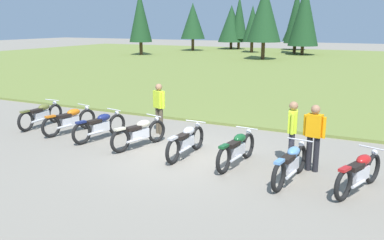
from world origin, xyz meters
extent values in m
plane|color=gray|center=(0.00, 0.00, 0.00)|extent=(140.00, 140.00, 0.00)
cube|color=olive|center=(0.00, 25.72, 0.05)|extent=(80.00, 44.00, 0.10)
cylinder|color=#47331E|center=(-6.71, 29.60, 0.89)|extent=(0.36, 0.36, 1.78)
cone|color=#193D1E|center=(-6.71, 29.60, 4.45)|extent=(3.28, 3.28, 5.33)
cylinder|color=#47331E|center=(-4.50, 37.17, 0.55)|extent=(0.36, 0.36, 1.10)
cone|color=#193D1E|center=(-4.50, 37.17, 4.41)|extent=(3.29, 3.29, 6.63)
cylinder|color=#47331E|center=(-7.23, 45.67, 0.63)|extent=(0.36, 0.36, 1.26)
cone|color=#193D1E|center=(-7.23, 45.67, 3.41)|extent=(3.32, 3.32, 4.29)
cylinder|color=#47331E|center=(-20.56, 29.31, 0.76)|extent=(0.36, 0.36, 1.51)
cone|color=#193D1E|center=(-20.56, 29.31, 4.25)|extent=(2.49, 2.49, 5.47)
cylinder|color=#47331E|center=(-15.38, 43.48, 0.52)|extent=(0.36, 0.36, 1.05)
cone|color=#193D1E|center=(-15.38, 43.48, 3.47)|extent=(3.55, 3.55, 4.85)
cylinder|color=#47331E|center=(-14.30, 43.51, 0.74)|extent=(0.36, 0.36, 1.49)
cone|color=#193D1E|center=(-14.30, 43.51, 4.27)|extent=(2.21, 2.21, 5.57)
cylinder|color=#47331E|center=(-18.54, 38.19, 0.80)|extent=(0.36, 0.36, 1.60)
cone|color=#193D1E|center=(-18.54, 38.19, 3.81)|extent=(3.07, 3.07, 4.43)
cylinder|color=#47331E|center=(-5.80, 39.05, 0.64)|extent=(0.36, 0.36, 1.29)
cone|color=#193D1E|center=(-5.80, 39.05, 4.27)|extent=(2.58, 2.58, 5.96)
cylinder|color=#47331E|center=(-10.73, 38.31, 0.68)|extent=(0.36, 0.36, 1.36)
cone|color=#193D1E|center=(-10.73, 38.31, 3.48)|extent=(2.26, 2.26, 4.26)
torus|color=black|center=(-6.02, 1.41, 0.35)|extent=(0.13, 0.70, 0.70)
torus|color=black|center=(-5.97, 0.01, 0.35)|extent=(0.13, 0.70, 0.70)
cube|color=silver|center=(-5.99, 0.71, 0.40)|extent=(0.22, 0.65, 0.28)
ellipsoid|color=brown|center=(-6.00, 0.89, 0.68)|extent=(0.28, 0.49, 0.22)
cube|color=black|center=(-5.99, 0.49, 0.62)|extent=(0.24, 0.49, 0.10)
cube|color=brown|center=(-5.97, 0.01, 0.69)|extent=(0.15, 0.33, 0.06)
cylinder|color=silver|center=(-6.02, 1.31, 0.86)|extent=(0.62, 0.06, 0.03)
sphere|color=silver|center=(-6.02, 1.43, 0.73)|extent=(0.14, 0.14, 0.14)
cylinder|color=silver|center=(-5.84, 0.42, 0.30)|extent=(0.09, 0.55, 0.07)
torus|color=black|center=(-4.35, 1.20, 0.35)|extent=(0.24, 0.71, 0.70)
torus|color=black|center=(-4.65, -0.17, 0.35)|extent=(0.24, 0.71, 0.70)
cube|color=silver|center=(-4.50, 0.52, 0.40)|extent=(0.33, 0.67, 0.28)
ellipsoid|color=orange|center=(-4.46, 0.69, 0.68)|extent=(0.35, 0.52, 0.22)
cube|color=black|center=(-4.54, 0.30, 0.62)|extent=(0.32, 0.52, 0.10)
cube|color=orange|center=(-4.65, -0.17, 0.69)|extent=(0.20, 0.34, 0.06)
cylinder|color=silver|center=(-4.37, 1.11, 0.86)|extent=(0.61, 0.16, 0.03)
sphere|color=silver|center=(-4.35, 1.22, 0.73)|extent=(0.14, 0.14, 0.14)
cylinder|color=silver|center=(-4.42, 0.20, 0.30)|extent=(0.18, 0.55, 0.07)
torus|color=black|center=(-2.96, 1.03, 0.35)|extent=(0.24, 0.71, 0.70)
torus|color=black|center=(-3.25, -0.34, 0.35)|extent=(0.24, 0.71, 0.70)
cube|color=silver|center=(-3.10, 0.35, 0.40)|extent=(0.33, 0.67, 0.28)
ellipsoid|color=navy|center=(-3.07, 0.52, 0.68)|extent=(0.35, 0.52, 0.22)
cube|color=black|center=(-3.15, 0.13, 0.62)|extent=(0.31, 0.51, 0.10)
cube|color=navy|center=(-3.25, -0.34, 0.69)|extent=(0.20, 0.34, 0.06)
cylinder|color=silver|center=(-2.98, 0.93, 0.86)|extent=(0.61, 0.16, 0.03)
sphere|color=silver|center=(-2.96, 1.05, 0.73)|extent=(0.14, 0.14, 0.14)
cylinder|color=silver|center=(-3.03, 0.02, 0.30)|extent=(0.18, 0.55, 0.07)
torus|color=black|center=(-1.35, 0.86, 0.35)|extent=(0.28, 0.70, 0.70)
torus|color=black|center=(-1.72, -0.49, 0.35)|extent=(0.28, 0.70, 0.70)
cube|color=silver|center=(-1.53, 0.19, 0.40)|extent=(0.36, 0.67, 0.28)
ellipsoid|color=beige|center=(-1.49, 0.36, 0.68)|extent=(0.38, 0.53, 0.22)
cube|color=black|center=(-1.59, -0.02, 0.62)|extent=(0.34, 0.52, 0.10)
cube|color=beige|center=(-1.72, -0.49, 0.69)|extent=(0.22, 0.35, 0.06)
cylinder|color=silver|center=(-1.38, 0.77, 0.86)|extent=(0.61, 0.19, 0.03)
sphere|color=silver|center=(-1.34, 0.88, 0.73)|extent=(0.14, 0.14, 0.14)
cylinder|color=silver|center=(-1.48, -0.14, 0.30)|extent=(0.21, 0.55, 0.07)
torus|color=black|center=(0.10, 0.75, 0.35)|extent=(0.11, 0.70, 0.70)
torus|color=black|center=(0.07, -0.65, 0.35)|extent=(0.11, 0.70, 0.70)
cube|color=silver|center=(0.08, 0.05, 0.40)|extent=(0.21, 0.64, 0.28)
ellipsoid|color=#B7B7BC|center=(0.09, 0.23, 0.68)|extent=(0.27, 0.48, 0.22)
cube|color=black|center=(0.08, -0.17, 0.62)|extent=(0.23, 0.48, 0.10)
cube|color=#B7B7BC|center=(0.07, -0.65, 0.69)|extent=(0.15, 0.32, 0.06)
cylinder|color=silver|center=(0.09, 0.65, 0.86)|extent=(0.62, 0.04, 0.03)
sphere|color=silver|center=(0.10, 0.77, 0.73)|extent=(0.14, 0.14, 0.14)
cylinder|color=silver|center=(0.22, -0.25, 0.30)|extent=(0.08, 0.55, 0.07)
torus|color=black|center=(1.65, 0.67, 0.35)|extent=(0.17, 0.71, 0.70)
torus|color=black|center=(1.51, -0.72, 0.35)|extent=(0.17, 0.71, 0.70)
cube|color=silver|center=(1.58, -0.02, 0.40)|extent=(0.26, 0.66, 0.28)
ellipsoid|color=#144C23|center=(1.60, 0.16, 0.68)|extent=(0.31, 0.50, 0.22)
cube|color=black|center=(1.56, -0.24, 0.62)|extent=(0.27, 0.50, 0.10)
cube|color=#144C23|center=(1.51, -0.72, 0.69)|extent=(0.17, 0.33, 0.06)
cylinder|color=silver|center=(1.64, 0.57, 0.86)|extent=(0.62, 0.09, 0.03)
sphere|color=silver|center=(1.65, 0.69, 0.73)|extent=(0.14, 0.14, 0.14)
cylinder|color=silver|center=(1.69, -0.34, 0.30)|extent=(0.12, 0.55, 0.07)
torus|color=black|center=(3.17, 0.16, 0.35)|extent=(0.18, 0.71, 0.70)
torus|color=black|center=(3.00, -1.23, 0.35)|extent=(0.18, 0.71, 0.70)
cube|color=silver|center=(3.08, -0.53, 0.40)|extent=(0.28, 0.66, 0.28)
ellipsoid|color=#598CC6|center=(3.10, -0.36, 0.68)|extent=(0.32, 0.51, 0.22)
cube|color=black|center=(3.06, -0.75, 0.62)|extent=(0.28, 0.50, 0.10)
cube|color=#598CC6|center=(3.00, -1.23, 0.69)|extent=(0.18, 0.33, 0.06)
cylinder|color=silver|center=(3.15, 0.06, 0.86)|extent=(0.62, 0.11, 0.03)
sphere|color=silver|center=(3.17, 0.18, 0.73)|extent=(0.14, 0.14, 0.14)
cylinder|color=silver|center=(3.19, -0.85, 0.30)|extent=(0.14, 0.55, 0.07)
torus|color=black|center=(4.78, 0.22, 0.35)|extent=(0.33, 0.69, 0.70)
torus|color=black|center=(4.31, -1.10, 0.35)|extent=(0.33, 0.69, 0.70)
cube|color=silver|center=(4.55, -0.44, 0.40)|extent=(0.40, 0.67, 0.28)
ellipsoid|color=#AD1919|center=(4.61, -0.27, 0.68)|extent=(0.41, 0.54, 0.22)
cube|color=black|center=(4.47, -0.65, 0.62)|extent=(0.37, 0.53, 0.10)
cube|color=#AD1919|center=(4.31, -1.10, 0.69)|extent=(0.24, 0.35, 0.06)
cylinder|color=silver|center=(4.75, 0.12, 0.86)|extent=(0.59, 0.24, 0.03)
sphere|color=silver|center=(4.79, 0.24, 0.73)|extent=(0.14, 0.14, 0.14)
cylinder|color=silver|center=(4.58, -0.77, 0.30)|extent=(0.25, 0.54, 0.07)
cylinder|color=#4C4233|center=(-1.86, 1.80, 0.44)|extent=(0.14, 0.14, 0.88)
cylinder|color=#4C4233|center=(-1.70, 1.73, 0.44)|extent=(0.14, 0.14, 0.88)
cube|color=#C6E52D|center=(-1.78, 1.76, 1.16)|extent=(0.42, 0.35, 0.56)
sphere|color=#9E7051|center=(-1.78, 1.76, 1.56)|extent=(0.22, 0.22, 0.22)
cylinder|color=#C6E52D|center=(-1.99, 1.86, 1.14)|extent=(0.09, 0.09, 0.52)
cylinder|color=#C6E52D|center=(-1.57, 1.67, 1.14)|extent=(0.09, 0.09, 0.52)
cylinder|color=black|center=(3.32, 0.43, 0.44)|extent=(0.14, 0.14, 0.88)
cylinder|color=black|center=(3.49, 0.41, 0.44)|extent=(0.14, 0.14, 0.88)
cube|color=orange|center=(3.40, 0.42, 1.16)|extent=(0.39, 0.27, 0.56)
sphere|color=#9E7051|center=(3.40, 0.42, 1.56)|extent=(0.22, 0.22, 0.22)
cylinder|color=orange|center=(3.18, 0.46, 1.14)|extent=(0.09, 0.09, 0.52)
cylinder|color=orange|center=(3.63, 0.39, 1.14)|extent=(0.09, 0.09, 0.52)
cylinder|color=#2D2D38|center=(2.82, 0.71, 0.44)|extent=(0.14, 0.14, 0.88)
cylinder|color=#2D2D38|center=(2.85, 0.53, 0.44)|extent=(0.14, 0.14, 0.88)
cube|color=#C6E52D|center=(2.83, 0.62, 1.16)|extent=(0.28, 0.39, 0.56)
sphere|color=#9E7051|center=(2.83, 0.62, 1.56)|extent=(0.22, 0.22, 0.22)
cylinder|color=#C6E52D|center=(2.79, 0.85, 1.14)|extent=(0.09, 0.09, 0.52)
cylinder|color=#C6E52D|center=(2.87, 0.40, 1.14)|extent=(0.09, 0.09, 0.52)
camera|label=1|loc=(5.03, -9.54, 3.59)|focal=38.47mm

